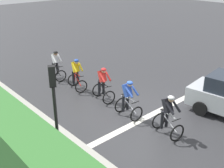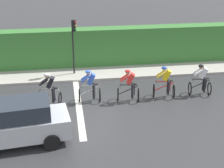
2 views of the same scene
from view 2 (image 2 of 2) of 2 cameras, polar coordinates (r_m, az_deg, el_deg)
The scene contains 12 objects.
ground_plane at distance 16.79m, azimuth -3.89°, elevation -3.21°, with size 80.00×80.00×0.00m, color #333335.
sidewalk_kerb at distance 20.88m, azimuth 0.58°, elevation 2.32°, with size 2.80×23.13×0.12m, color #ADA89E.
stone_wall_low at distance 21.65m, azimuth 0.21°, elevation 3.67°, with size 0.44×23.13×0.55m, color tan.
hedge_wall at distance 21.65m, azimuth 0.09°, elevation 6.32°, with size 1.10×23.13×2.46m, color #387533.
road_marking_stop_line at distance 16.76m, azimuth -5.69°, elevation -3.31°, with size 7.00×0.30×0.01m, color silver.
cyclist_lead at distance 17.97m, azimuth 14.89°, elevation 0.60°, with size 0.84×1.17×1.66m.
cyclist_second at distance 17.28m, azimuth 8.99°, elevation 0.23°, with size 0.89×1.20×1.66m.
cyclist_mid at distance 16.67m, azimuth 2.93°, elevation -0.38°, with size 0.87×1.19×1.66m.
cyclist_fourth at distance 16.63m, azimuth -3.71°, elevation -0.44°, with size 0.76×1.13×1.66m.
cyclist_trailing at distance 16.48m, azimuth -10.49°, elevation -1.02°, with size 0.86×1.19×1.66m.
car_silver at distance 13.65m, azimuth -15.71°, elevation -6.37°, with size 2.24×4.27×1.76m.
traffic_light_near_crossing at distance 19.72m, azimuth -6.50°, elevation 7.55°, with size 0.27×0.29×3.34m.
Camera 2 is at (15.08, -1.10, 7.29)m, focal length 53.99 mm.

